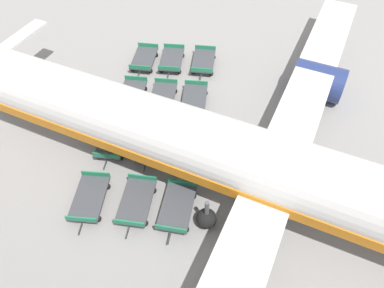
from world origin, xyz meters
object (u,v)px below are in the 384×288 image
object	(u,v)px
baggage_dolly_row_mid_b_col_d	(177,207)
baggage_dolly_row_near_col_b	(132,94)
airplane	(296,179)
baggage_dolly_row_mid_b_col_a	(203,61)
baggage_dolly_row_near_col_a	(144,59)
baggage_dolly_row_near_col_c	(113,140)
baggage_dolly_row_mid_a_col_a	(172,60)
baggage_dolly_row_mid_a_col_b	(163,97)
baggage_dolly_row_near_col_d	(90,198)
baggage_dolly_row_mid_a_col_d	(136,202)
baggage_dolly_row_mid_a_col_c	(151,144)
baggage_dolly_row_mid_b_col_c	(186,146)
baggage_dolly_row_mid_b_col_b	(194,99)

from	to	relation	value
baggage_dolly_row_mid_b_col_d	baggage_dolly_row_near_col_b	bearing A→B (deg)	-141.12
airplane	baggage_dolly_row_mid_b_col_a	world-z (taller)	airplane
baggage_dolly_row_near_col_a	baggage_dolly_row_mid_b_col_d	distance (m)	14.06
baggage_dolly_row_near_col_a	baggage_dolly_row_near_col_c	xyz separation A→B (m)	(8.70, 1.61, 0.00)
baggage_dolly_row_mid_a_col_a	baggage_dolly_row_mid_b_col_a	world-z (taller)	same
airplane	baggage_dolly_row_mid_b_col_d	xyz separation A→B (m)	(2.14, -5.74, -2.37)
baggage_dolly_row_near_col_a	baggage_dolly_row_mid_a_col_b	bearing A→B (deg)	39.08
baggage_dolly_row_near_col_d	baggage_dolly_row_near_col_c	bearing A→B (deg)	-170.87
baggage_dolly_row_mid_a_col_d	baggage_dolly_row_mid_b_col_a	world-z (taller)	same
baggage_dolly_row_mid_a_col_d	baggage_dolly_row_near_col_d	bearing A→B (deg)	-76.53
baggage_dolly_row_near_col_b	baggage_dolly_row_mid_b_col_d	xyz separation A→B (m)	(7.85, 6.33, 0.00)
baggage_dolly_row_near_col_c	baggage_dolly_row_mid_a_col_c	world-z (taller)	same
baggage_dolly_row_mid_b_col_a	baggage_dolly_row_near_col_b	bearing A→B (deg)	-34.49
baggage_dolly_row_near_col_d	baggage_dolly_row_mid_b_col_d	size ratio (longest dim) A/B	1.00
baggage_dolly_row_near_col_b	baggage_dolly_row_mid_b_col_c	xyz separation A→B (m)	(3.47, 5.33, 0.00)
baggage_dolly_row_mid_b_col_b	baggage_dolly_row_near_col_b	bearing A→B (deg)	-78.05
baggage_dolly_row_near_col_c	baggage_dolly_row_mid_a_col_c	xyz separation A→B (m)	(-0.50, 2.37, 0.00)
baggage_dolly_row_near_col_d	baggage_dolly_row_mid_b_col_b	distance (m)	10.23
baggage_dolly_row_mid_a_col_c	airplane	bearing A→B (deg)	78.92
baggage_dolly_row_mid_a_col_b	baggage_dolly_row_mid_a_col_d	xyz separation A→B (m)	(8.69, 1.84, 0.00)
baggage_dolly_row_near_col_c	baggage_dolly_row_mid_b_col_d	bearing A→B (deg)	58.68
baggage_dolly_row_near_col_a	baggage_dolly_row_mid_a_col_c	world-z (taller)	same
baggage_dolly_row_mid_a_col_a	baggage_dolly_row_mid_b_col_d	size ratio (longest dim) A/B	1.00
baggage_dolly_row_near_col_b	baggage_dolly_row_near_col_d	distance (m)	8.98
airplane	baggage_dolly_row_near_col_d	distance (m)	11.30
airplane	baggage_dolly_row_mid_a_col_a	xyz separation A→B (m)	(-10.54, -10.80, -2.37)
baggage_dolly_row_mid_b_col_c	baggage_dolly_row_mid_a_col_a	bearing A→B (deg)	-153.91
baggage_dolly_row_near_col_c	baggage_dolly_row_near_col_d	size ratio (longest dim) A/B	1.00
baggage_dolly_row_mid_b_col_a	baggage_dolly_row_mid_a_col_d	bearing A→B (deg)	1.44
baggage_dolly_row_near_col_a	baggage_dolly_row_mid_b_col_a	xyz separation A→B (m)	(-1.17, 4.57, 0.00)
baggage_dolly_row_near_col_b	baggage_dolly_row_mid_a_col_a	world-z (taller)	same
baggage_dolly_row_mid_b_col_d	baggage_dolly_row_near_col_a	bearing A→B (deg)	-149.29
baggage_dolly_row_near_col_b	baggage_dolly_row_near_col_d	bearing A→B (deg)	9.43
baggage_dolly_row_near_col_a	baggage_dolly_row_mid_b_col_a	distance (m)	4.72
baggage_dolly_row_near_col_a	baggage_dolly_row_near_col_d	xyz separation A→B (m)	(13.09, 2.32, 0.00)
baggage_dolly_row_mid_a_col_d	baggage_dolly_row_mid_b_col_d	xyz separation A→B (m)	(-0.38, 2.27, 0.00)
baggage_dolly_row_near_col_c	baggage_dolly_row_mid_b_col_b	size ratio (longest dim) A/B	1.00
baggage_dolly_row_mid_b_col_b	baggage_dolly_row_mid_a_col_d	bearing A→B (deg)	-2.30
baggage_dolly_row_near_col_a	baggage_dolly_row_mid_b_col_d	xyz separation A→B (m)	(12.09, 7.18, 0.00)
baggage_dolly_row_mid_b_col_b	baggage_dolly_row_mid_b_col_d	size ratio (longest dim) A/B	1.00
baggage_dolly_row_mid_a_col_a	baggage_dolly_row_mid_b_col_b	bearing A→B (deg)	39.14
baggage_dolly_row_near_col_c	baggage_dolly_row_near_col_d	bearing A→B (deg)	9.13
airplane	baggage_dolly_row_mid_a_col_a	bearing A→B (deg)	-134.29
baggage_dolly_row_mid_a_col_d	baggage_dolly_row_mid_b_col_c	world-z (taller)	same
baggage_dolly_row_mid_a_col_d	baggage_dolly_row_mid_b_col_d	world-z (taller)	same
baggage_dolly_row_mid_a_col_b	baggage_dolly_row_mid_b_col_c	distance (m)	5.00
baggage_dolly_row_near_col_c	baggage_dolly_row_mid_a_col_b	world-z (taller)	same
baggage_dolly_row_mid_a_col_d	baggage_dolly_row_mid_a_col_b	bearing A→B (deg)	-168.06
baggage_dolly_row_near_col_c	baggage_dolly_row_near_col_a	bearing A→B (deg)	-169.49
baggage_dolly_row_mid_a_col_a	baggage_dolly_row_mid_b_col_b	size ratio (longest dim) A/B	1.00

